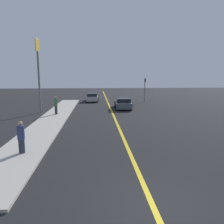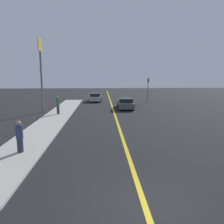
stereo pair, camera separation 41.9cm
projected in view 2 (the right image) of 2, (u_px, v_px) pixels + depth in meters
The scene contains 9 objects.
ground_plane at pixel (145, 207), 6.81m from camera, with size 120.00×120.00×0.00m, color black.
road_center_line at pixel (114, 111), 24.52m from camera, with size 0.20×60.00×0.01m.
sidewalk_left at pixel (55, 118), 20.51m from camera, with size 2.58×28.40×0.12m.
car_near_right_lane at pixel (125, 103), 26.46m from camera, with size 2.07×4.39×1.28m.
car_ahead_center at pixel (95, 97), 33.52m from camera, with size 1.86×3.81×1.26m.
pedestrian_near_curb at pixel (20, 137), 11.19m from camera, with size 0.36×0.36×1.66m.
pedestrian_mid_group at pixel (58, 105), 22.06m from camera, with size 0.32×0.32×1.79m.
traffic_light at pixel (148, 87), 32.22m from camera, with size 0.18×0.40×3.54m.
roadside_sign at pixel (41, 62), 22.72m from camera, with size 0.20×1.33×7.69m.
Camera 2 is at (-1.33, -6.15, 4.09)m, focal length 35.00 mm.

